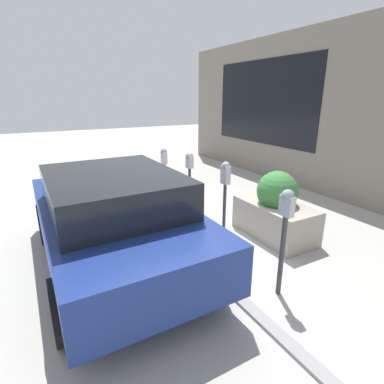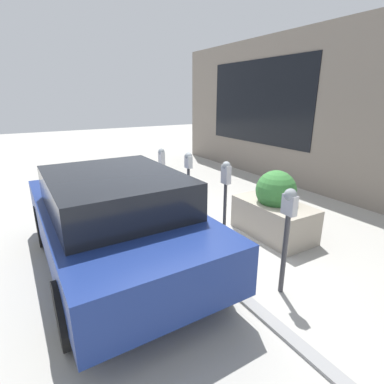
{
  "view_description": "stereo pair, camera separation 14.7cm",
  "coord_description": "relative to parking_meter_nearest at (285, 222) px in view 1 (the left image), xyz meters",
  "views": [
    {
      "loc": [
        -4.17,
        2.15,
        2.48
      ],
      "look_at": [
        0.0,
        -0.13,
        0.95
      ],
      "focal_mm": 28.0,
      "sensor_mm": 36.0,
      "label": 1
    },
    {
      "loc": [
        -4.1,
        2.28,
        2.48
      ],
      "look_at": [
        0.0,
        -0.13,
        0.95
      ],
      "focal_mm": 28.0,
      "sensor_mm": 36.0,
      "label": 2
    }
  ],
  "objects": [
    {
      "name": "parking_meter_fourth",
      "position": [
        3.54,
        0.06,
        -0.04
      ],
      "size": [
        0.17,
        0.14,
        1.4
      ],
      "color": "#38383D",
      "rests_on": "ground_plane"
    },
    {
      "name": "parking_meter_middle",
      "position": [
        2.4,
        0.04,
        0.05
      ],
      "size": [
        0.16,
        0.13,
        1.49
      ],
      "color": "#38383D",
      "rests_on": "ground_plane"
    },
    {
      "name": "parked_car_front",
      "position": [
        1.73,
        1.67,
        -0.23
      ],
      "size": [
        4.09,
        1.98,
        1.48
      ],
      "rotation": [
        0.0,
        0.0,
        0.02
      ],
      "color": "navy",
      "rests_on": "ground_plane"
    },
    {
      "name": "ground_plane",
      "position": [
        1.78,
        0.45,
        -1.02
      ],
      "size": [
        40.0,
        40.0,
        0.0
      ],
      "primitive_type": "plane",
      "color": "#ADAAA3"
    },
    {
      "name": "parking_meter_second",
      "position": [
        1.25,
        0.02,
        0.08
      ],
      "size": [
        0.15,
        0.13,
        1.53
      ],
      "color": "#38383D",
      "rests_on": "ground_plane"
    },
    {
      "name": "planter_box",
      "position": [
        1.31,
        -1.14,
        -0.52
      ],
      "size": [
        1.49,
        0.81,
        1.23
      ],
      "color": "#A39989",
      "rests_on": "ground_plane"
    },
    {
      "name": "parking_meter_nearest",
      "position": [
        0.0,
        0.0,
        0.0
      ],
      "size": [
        0.18,
        0.16,
        1.43
      ],
      "color": "#38383D",
      "rests_on": "ground_plane"
    },
    {
      "name": "curb_strip",
      "position": [
        1.78,
        0.53,
        -1.0
      ],
      "size": [
        14.49,
        0.16,
        0.04
      ],
      "color": "gray",
      "rests_on": "ground_plane"
    },
    {
      "name": "building_facade",
      "position": [
        1.78,
        -4.02,
        1.06
      ],
      "size": [
        14.49,
        0.17,
        4.15
      ],
      "color": "slate",
      "rests_on": "ground_plane"
    }
  ]
}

